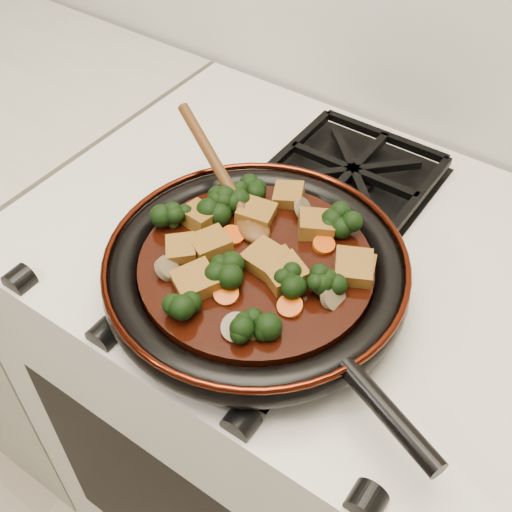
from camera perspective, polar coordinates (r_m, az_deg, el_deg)
The scene contains 36 objects.
stove at distance 1.24m, azimuth 2.97°, elevation -13.12°, with size 0.76×0.60×0.90m, color beige.
burner_grate_front at distance 0.80m, azimuth -1.27°, elevation -3.33°, with size 0.23×0.23×0.03m, color black, non-canonical shape.
burner_grate_back at distance 0.97m, azimuth 8.54°, elevation 7.12°, with size 0.23×0.23×0.03m, color black, non-canonical shape.
skillet at distance 0.78m, azimuth 0.08°, elevation -1.41°, with size 0.48×0.37×0.05m.
braising_sauce at distance 0.78m, azimuth 0.00°, elevation -1.07°, with size 0.28×0.28×0.02m, color black.
tofu_cube_0 at distance 0.82m, azimuth 0.02°, elevation 3.73°, with size 0.04×0.04×0.02m, color brown.
tofu_cube_1 at distance 0.76m, azimuth 8.65°, elevation -1.10°, with size 0.04×0.05×0.02m, color brown.
tofu_cube_2 at distance 0.80m, azimuth 5.35°, elevation 2.74°, with size 0.04×0.04×0.02m, color brown.
tofu_cube_3 at distance 0.74m, azimuth -5.39°, elevation -2.38°, with size 0.04×0.05×0.02m, color brown.
tofu_cube_4 at distance 0.84m, azimuth 2.93°, elevation 5.35°, with size 0.04×0.04×0.02m, color brown.
tofu_cube_5 at distance 0.76m, azimuth 2.09°, elevation -0.78°, with size 0.04×0.04×0.02m, color brown.
tofu_cube_6 at distance 0.77m, azimuth 9.20°, elevation -0.82°, with size 0.03×0.03×0.02m, color brown.
tofu_cube_7 at distance 0.76m, azimuth 0.79°, elevation -0.33°, with size 0.04×0.04×0.02m, color brown.
tofu_cube_8 at distance 0.78m, azimuth -4.08°, elevation 0.95°, with size 0.04×0.04×0.02m, color brown.
tofu_cube_9 at distance 0.74m, azimuth 2.56°, elevation -1.63°, with size 0.04×0.05×0.02m, color brown.
tofu_cube_10 at distance 0.82m, azimuth -5.07°, elevation 3.47°, with size 0.04×0.04×0.02m, color brown.
tofu_cube_11 at distance 0.78m, azimuth -6.65°, elevation 0.57°, with size 0.04×0.04×0.02m, color brown.
broccoli_floret_0 at distance 0.74m, azimuth -2.63°, elevation -1.48°, with size 0.06×0.06×0.05m, color black, non-canonical shape.
broccoli_floret_1 at distance 0.80m, azimuth 7.69°, elevation 2.71°, with size 0.06×0.06×0.05m, color black, non-canonical shape.
broccoli_floret_2 at distance 0.69m, azimuth -0.30°, elevation -6.73°, with size 0.06×0.06×0.05m, color black, non-canonical shape.
broccoli_floret_3 at distance 0.82m, azimuth -3.45°, elevation 4.25°, with size 0.06×0.06×0.05m, color black, non-canonical shape.
broccoli_floret_4 at distance 0.82m, azimuth -2.47°, elevation 4.44°, with size 0.06×0.06×0.05m, color black, non-canonical shape.
broccoli_floret_5 at distance 0.72m, azimuth -6.49°, elevation -4.10°, with size 0.06×0.06×0.05m, color black, non-canonical shape.
broccoli_floret_6 at distance 0.73m, azimuth 3.29°, elevation -2.55°, with size 0.05×0.05×0.05m, color black, non-canonical shape.
broccoli_floret_7 at distance 0.73m, azimuth 6.14°, elevation -3.01°, with size 0.06×0.06×0.05m, color black, non-canonical shape.
broccoli_floret_8 at distance 0.85m, azimuth -0.88°, elevation 5.86°, with size 0.06×0.06×0.05m, color black, non-canonical shape.
broccoli_floret_9 at distance 0.81m, azimuth -7.35°, elevation 3.36°, with size 0.06×0.06×0.05m, color black, non-canonical shape.
carrot_coin_0 at distance 0.79m, azimuth 6.04°, elevation 0.99°, with size 0.03×0.03×0.01m, color #C13F05.
carrot_coin_1 at distance 0.79m, azimuth -2.11°, elevation 1.81°, with size 0.03×0.03×0.01m, color #C13F05.
carrot_coin_2 at distance 0.73m, azimuth -2.66°, elevation -3.40°, with size 0.03×0.03×0.01m, color #C13F05.
carrot_coin_3 at distance 0.72m, azimuth 3.05°, elevation -4.47°, with size 0.03×0.03×0.01m, color #C13F05.
mushroom_slice_0 at distance 0.76m, azimuth -7.87°, elevation -1.13°, with size 0.03×0.03×0.01m, color brown.
mushroom_slice_1 at distance 0.73m, azimuth 6.86°, elevation -3.61°, with size 0.03×0.03×0.01m, color brown.
mushroom_slice_2 at distance 0.83m, azimuth 4.23°, elevation 4.13°, with size 0.03×0.03×0.01m, color brown.
mushroom_slice_3 at distance 0.70m, azimuth -1.73°, elevation -6.39°, with size 0.03×0.03×0.01m, color brown.
wooden_spoon at distance 0.82m, azimuth -2.07°, elevation 5.54°, with size 0.13×0.08×0.20m.
Camera 1 is at (0.31, 1.14, 1.52)m, focal length 45.00 mm.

